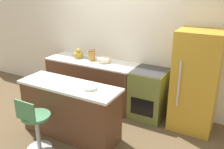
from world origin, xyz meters
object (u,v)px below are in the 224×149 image
object	(u,v)px
stool_chair	(35,125)
kettle	(79,54)
oven_range	(149,93)
refrigerator	(196,81)
mixing_bowl	(104,60)

from	to	relation	value
stool_chair	kettle	xyz separation A→B (m)	(-0.52, 1.82, 0.55)
stool_chair	oven_range	bearing A→B (deg)	59.40
kettle	refrigerator	bearing A→B (deg)	-0.79
oven_range	refrigerator	distance (m)	0.89
oven_range	stool_chair	bearing A→B (deg)	-120.60
oven_range	stool_chair	distance (m)	2.07
stool_chair	refrigerator	bearing A→B (deg)	43.96
refrigerator	kettle	xyz separation A→B (m)	(-2.37, 0.03, 0.13)
oven_range	kettle	distance (m)	1.67
refrigerator	mixing_bowl	size ratio (longest dim) A/B	6.39
oven_range	stool_chair	size ratio (longest dim) A/B	1.03
stool_chair	kettle	size ratio (longest dim) A/B	4.48
refrigerator	stool_chair	world-z (taller)	refrigerator
oven_range	mixing_bowl	xyz separation A→B (m)	(-0.97, 0.03, 0.49)
oven_range	refrigerator	world-z (taller)	refrigerator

